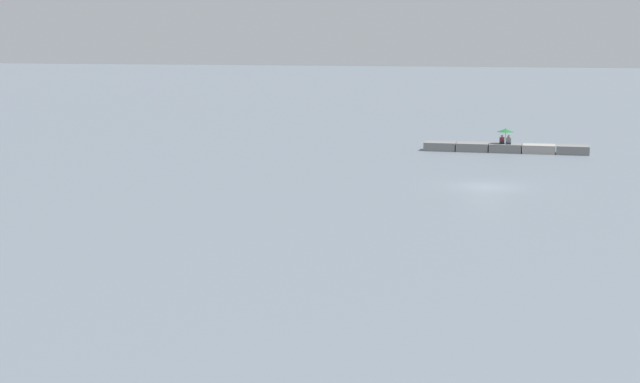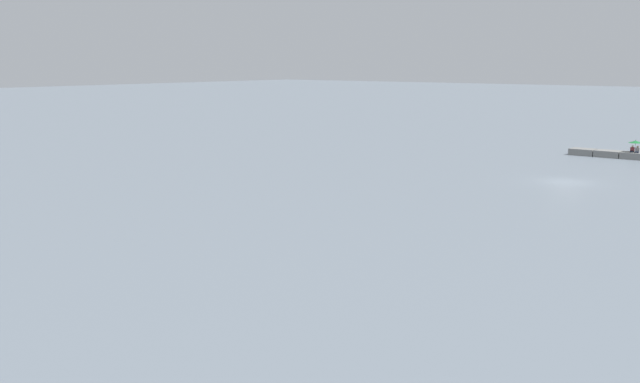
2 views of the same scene
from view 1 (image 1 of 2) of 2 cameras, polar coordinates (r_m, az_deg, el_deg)
name	(u,v)px [view 1 (image 1 of 2)]	position (r m, az deg, el deg)	size (l,w,h in m)	color
ground_plane	(487,187)	(64.36, 9.71, 0.29)	(500.00, 500.00, 0.00)	slate
seawall_pier	(505,148)	(83.70, 10.79, 2.51)	(13.66, 1.86, 0.72)	slate
person_seated_grey_left	(509,141)	(83.49, 10.96, 2.91)	(0.45, 0.64, 0.73)	#1E2333
person_seated_maroon_right	(502,141)	(83.66, 10.58, 2.94)	(0.45, 0.64, 0.73)	#1E2333
umbrella_open_green	(506,130)	(83.59, 10.79, 3.53)	(1.41, 1.41, 1.30)	black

